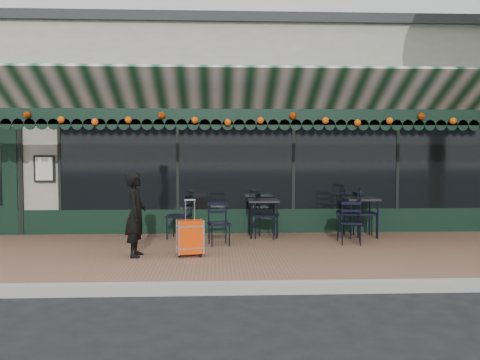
{
  "coord_description": "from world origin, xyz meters",
  "views": [
    {
      "loc": [
        -0.19,
        -6.53,
        1.81
      ],
      "look_at": [
        0.18,
        1.6,
        1.38
      ],
      "focal_mm": 38.0,
      "sensor_mm": 36.0,
      "label": 1
    }
  ],
  "objects_px": {
    "chair_a_right": "(365,214)",
    "woman": "(136,214)",
    "suitcase": "(190,238)",
    "cafe_table_b": "(263,203)",
    "chair_b_right": "(267,216)",
    "cafe_table_a": "(361,202)",
    "chair_a_front": "(351,223)",
    "chair_b_front": "(219,224)",
    "chair_a_left": "(349,214)",
    "chair_b_left": "(179,216)"
  },
  "relations": [
    {
      "from": "chair_a_right",
      "to": "woman",
      "type": "bearing_deg",
      "value": 115.92
    },
    {
      "from": "woman",
      "to": "suitcase",
      "type": "distance_m",
      "value": 0.95
    },
    {
      "from": "cafe_table_b",
      "to": "chair_b_right",
      "type": "bearing_deg",
      "value": -70.04
    },
    {
      "from": "cafe_table_a",
      "to": "chair_b_right",
      "type": "distance_m",
      "value": 1.9
    },
    {
      "from": "cafe_table_b",
      "to": "chair_a_right",
      "type": "relative_size",
      "value": 0.82
    },
    {
      "from": "cafe_table_a",
      "to": "chair_a_right",
      "type": "distance_m",
      "value": 0.27
    },
    {
      "from": "chair_a_front",
      "to": "chair_a_right",
      "type": "bearing_deg",
      "value": 72.54
    },
    {
      "from": "cafe_table_b",
      "to": "chair_b_right",
      "type": "relative_size",
      "value": 0.84
    },
    {
      "from": "chair_a_right",
      "to": "chair_a_front",
      "type": "xyz_separation_m",
      "value": [
        -0.5,
        -0.84,
        -0.06
      ]
    },
    {
      "from": "cafe_table_a",
      "to": "chair_b_front",
      "type": "height_order",
      "value": "cafe_table_a"
    },
    {
      "from": "chair_b_right",
      "to": "chair_b_front",
      "type": "bearing_deg",
      "value": 146.81
    },
    {
      "from": "suitcase",
      "to": "chair_b_right",
      "type": "relative_size",
      "value": 1.04
    },
    {
      "from": "suitcase",
      "to": "chair_b_front",
      "type": "height_order",
      "value": "suitcase"
    },
    {
      "from": "chair_b_right",
      "to": "woman",
      "type": "bearing_deg",
      "value": 144.59
    },
    {
      "from": "woman",
      "to": "chair_b_right",
      "type": "bearing_deg",
      "value": -53.64
    },
    {
      "from": "chair_a_left",
      "to": "chair_a_front",
      "type": "relative_size",
      "value": 1.27
    },
    {
      "from": "chair_a_right",
      "to": "chair_b_right",
      "type": "bearing_deg",
      "value": 96.09
    },
    {
      "from": "chair_a_right",
      "to": "chair_b_front",
      "type": "xyz_separation_m",
      "value": [
        -2.92,
        -0.85,
        -0.06
      ]
    },
    {
      "from": "woman",
      "to": "chair_a_front",
      "type": "relative_size",
      "value": 1.75
    },
    {
      "from": "cafe_table_a",
      "to": "chair_a_front",
      "type": "xyz_separation_m",
      "value": [
        -0.4,
        -0.81,
        -0.31
      ]
    },
    {
      "from": "suitcase",
      "to": "chair_a_front",
      "type": "distance_m",
      "value": 3.05
    },
    {
      "from": "chair_a_front",
      "to": "chair_b_right",
      "type": "distance_m",
      "value": 1.66
    },
    {
      "from": "chair_a_front",
      "to": "chair_a_left",
      "type": "bearing_deg",
      "value": 93.58
    },
    {
      "from": "chair_a_right",
      "to": "cafe_table_a",
      "type": "bearing_deg",
      "value": 106.37
    },
    {
      "from": "cafe_table_a",
      "to": "chair_b_front",
      "type": "distance_m",
      "value": 2.95
    },
    {
      "from": "chair_a_right",
      "to": "chair_a_front",
      "type": "bearing_deg",
      "value": 152.37
    },
    {
      "from": "suitcase",
      "to": "chair_a_front",
      "type": "xyz_separation_m",
      "value": [
        2.89,
        0.98,
        0.08
      ]
    },
    {
      "from": "chair_a_left",
      "to": "chair_a_front",
      "type": "height_order",
      "value": "chair_a_left"
    },
    {
      "from": "woman",
      "to": "chair_b_front",
      "type": "relative_size",
      "value": 1.77
    },
    {
      "from": "cafe_table_a",
      "to": "chair_a_front",
      "type": "distance_m",
      "value": 0.96
    },
    {
      "from": "chair_a_front",
      "to": "suitcase",
      "type": "bearing_deg",
      "value": -147.75
    },
    {
      "from": "cafe_table_b",
      "to": "chair_a_right",
      "type": "height_order",
      "value": "chair_a_right"
    },
    {
      "from": "cafe_table_b",
      "to": "chair_b_right",
      "type": "xyz_separation_m",
      "value": [
        0.06,
        -0.16,
        -0.23
      ]
    },
    {
      "from": "suitcase",
      "to": "chair_a_right",
      "type": "height_order",
      "value": "suitcase"
    },
    {
      "from": "chair_b_left",
      "to": "chair_b_right",
      "type": "xyz_separation_m",
      "value": [
        1.72,
        -0.03,
        0.01
      ]
    },
    {
      "from": "chair_b_left",
      "to": "chair_b_front",
      "type": "height_order",
      "value": "chair_b_left"
    },
    {
      "from": "suitcase",
      "to": "cafe_table_a",
      "type": "distance_m",
      "value": 3.77
    },
    {
      "from": "cafe_table_b",
      "to": "chair_a_left",
      "type": "height_order",
      "value": "chair_a_left"
    },
    {
      "from": "suitcase",
      "to": "woman",
      "type": "bearing_deg",
      "value": 163.76
    },
    {
      "from": "chair_a_right",
      "to": "chair_b_front",
      "type": "distance_m",
      "value": 3.04
    },
    {
      "from": "woman",
      "to": "chair_b_left",
      "type": "bearing_deg",
      "value": -18.13
    },
    {
      "from": "chair_a_left",
      "to": "chair_a_right",
      "type": "relative_size",
      "value": 1.1
    },
    {
      "from": "cafe_table_b",
      "to": "cafe_table_a",
      "type": "bearing_deg",
      "value": -2.51
    },
    {
      "from": "chair_a_left",
      "to": "chair_b_front",
      "type": "height_order",
      "value": "chair_a_left"
    },
    {
      "from": "chair_a_right",
      "to": "chair_b_right",
      "type": "xyz_separation_m",
      "value": [
        -1.98,
        -0.1,
        -0.01
      ]
    },
    {
      "from": "cafe_table_b",
      "to": "chair_a_right",
      "type": "xyz_separation_m",
      "value": [
        2.04,
        -0.06,
        -0.22
      ]
    },
    {
      "from": "cafe_table_a",
      "to": "chair_a_right",
      "type": "bearing_deg",
      "value": 13.1
    },
    {
      "from": "cafe_table_a",
      "to": "chair_a_right",
      "type": "xyz_separation_m",
      "value": [
        0.1,
        0.02,
        -0.25
      ]
    },
    {
      "from": "woman",
      "to": "cafe_table_b",
      "type": "height_order",
      "value": "woman"
    },
    {
      "from": "chair_a_left",
      "to": "chair_b_left",
      "type": "relative_size",
      "value": 1.15
    }
  ]
}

